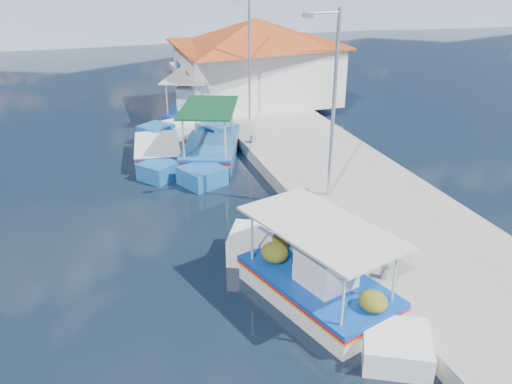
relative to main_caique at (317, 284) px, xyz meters
name	(u,v)px	position (x,y,z in m)	size (l,w,h in m)	color
ground	(209,259)	(-2.12, 2.67, -0.45)	(160.00, 160.00, 0.00)	black
quay	(316,158)	(3.78, 8.67, -0.20)	(5.00, 44.00, 0.50)	#A3A198
bollards	(274,161)	(1.68, 7.92, 0.20)	(0.20, 17.20, 0.30)	#A5A8AD
main_caique	(317,284)	(0.00, 0.00, 0.00)	(3.45, 6.78, 2.34)	silver
caique_green_canopy	(209,152)	(-0.32, 10.35, -0.06)	(3.61, 6.52, 2.60)	#1A599C
caique_blue_hull	(157,152)	(-2.37, 11.24, -0.16)	(2.26, 6.07, 1.09)	#1A599C
caique_far	(192,111)	(0.21, 16.52, 0.03)	(4.12, 6.76, 2.60)	silver
harbor_building	(256,59)	(4.07, 17.67, 2.32)	(10.49, 10.49, 4.40)	white
lamp_post_near	(332,97)	(2.38, 4.67, 3.40)	(1.21, 0.14, 6.00)	#A5A8AD
lamp_post_far	(247,51)	(2.38, 13.67, 3.40)	(1.21, 0.14, 6.00)	#A5A8AD
mountain_ridge	(157,8)	(4.42, 58.67, 1.59)	(171.40, 96.00, 5.50)	gray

